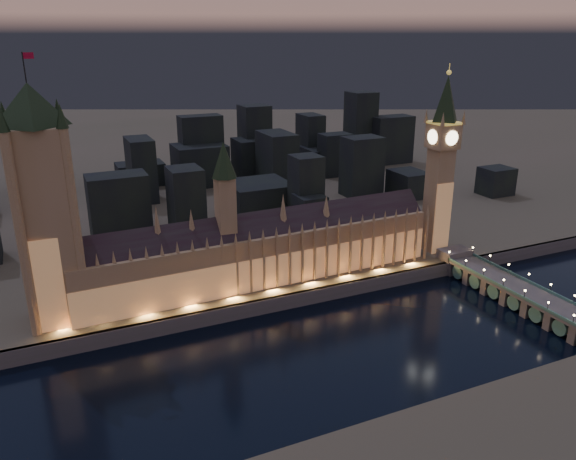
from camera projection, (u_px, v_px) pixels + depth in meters
name	position (u px, v px, depth m)	size (l,w,h in m)	color
ground_plane	(327.00, 345.00, 258.65)	(2000.00, 2000.00, 0.00)	black
north_bank	(131.00, 145.00, 704.04)	(2000.00, 960.00, 8.00)	#494535
embankment_wall	(290.00, 301.00, 292.55)	(2000.00, 2.50, 8.00)	#4E4944
palace_of_westminster	(261.00, 250.00, 300.01)	(202.00, 27.19, 78.00)	#9E774D
victoria_tower	(44.00, 197.00, 246.41)	(31.68, 31.68, 120.80)	#9E774D
elizabeth_tower	(442.00, 151.00, 330.68)	(18.00, 18.00, 112.03)	#9E774D
westminster_bridge	(515.00, 293.00, 296.96)	(18.64, 113.00, 15.90)	#4E4944
city_backdrop	(220.00, 165.00, 471.43)	(458.78, 215.63, 81.61)	black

